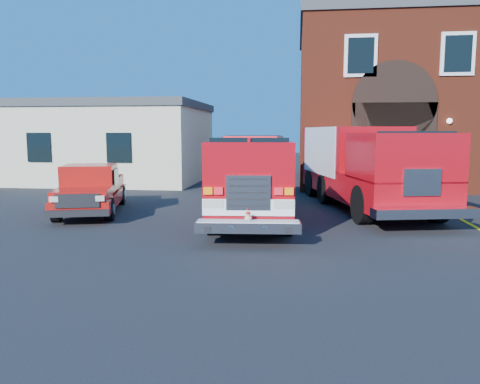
# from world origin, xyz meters

# --- Properties ---
(ground) EXTENTS (100.00, 100.00, 0.00)m
(ground) POSITION_xyz_m (0.00, 0.00, 0.00)
(ground) COLOR black
(ground) RESTS_ON ground
(parking_stripe_mid) EXTENTS (0.12, 3.00, 0.01)m
(parking_stripe_mid) POSITION_xyz_m (6.50, 4.00, 0.00)
(parking_stripe_mid) COLOR yellow
(parking_stripe_mid) RESTS_ON ground
(parking_stripe_far) EXTENTS (0.12, 3.00, 0.01)m
(parking_stripe_far) POSITION_xyz_m (6.50, 7.00, 0.00)
(parking_stripe_far) COLOR yellow
(parking_stripe_far) RESTS_ON ground
(fire_station) EXTENTS (15.20, 10.20, 8.45)m
(fire_station) POSITION_xyz_m (8.99, 13.98, 4.25)
(fire_station) COLOR maroon
(fire_station) RESTS_ON ground
(side_building) EXTENTS (10.20, 8.20, 4.35)m
(side_building) POSITION_xyz_m (-9.00, 13.00, 2.20)
(side_building) COLOR beige
(side_building) RESTS_ON ground
(fire_engine) EXTENTS (2.97, 8.66, 2.62)m
(fire_engine) POSITION_xyz_m (-0.09, 2.77, 1.36)
(fire_engine) COLOR black
(fire_engine) RESTS_ON ground
(pickup_truck) EXTENTS (3.05, 5.34, 1.65)m
(pickup_truck) POSITION_xyz_m (-5.57, 2.76, 0.78)
(pickup_truck) COLOR black
(pickup_truck) RESTS_ON ground
(secondary_truck) EXTENTS (4.61, 9.37, 2.92)m
(secondary_truck) POSITION_xyz_m (3.80, 5.07, 1.59)
(secondary_truck) COLOR black
(secondary_truck) RESTS_ON ground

